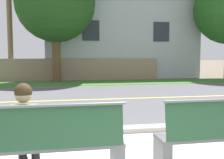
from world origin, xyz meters
name	(u,v)px	position (x,y,z in m)	size (l,w,h in m)	color
ground_plane	(90,94)	(0.00, 8.00, 0.00)	(140.00, 140.00, 0.00)	#665B4C
curb_edge	(116,130)	(0.00, 2.35, 0.06)	(44.00, 0.30, 0.11)	#ADA89E
street_asphalt	(94,100)	(0.00, 6.50, 0.00)	(52.00, 8.00, 0.01)	#515156
road_centre_line	(94,100)	(0.00, 6.50, 0.01)	(48.00, 0.14, 0.01)	#E0CC4C
far_verge_grass	(83,83)	(0.00, 12.30, 0.01)	(48.00, 2.80, 0.02)	#38702D
bench_left	(52,144)	(-1.20, 0.50, 0.46)	(1.89, 0.48, 1.01)	slate
bench_right	(222,134)	(1.20, 0.50, 0.46)	(1.89, 0.48, 1.01)	slate
seated_person_olive	(25,126)	(-1.55, 0.67, 0.68)	(0.52, 0.68, 1.25)	black
garden_wall	(59,69)	(-1.35, 14.35, 0.70)	(13.00, 0.36, 1.40)	gray
house_across_street	(117,34)	(3.09, 17.55, 3.25)	(11.50, 6.91, 6.42)	#A3ADB2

